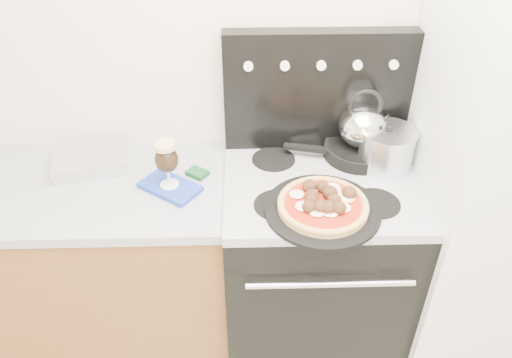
{
  "coord_description": "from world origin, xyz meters",
  "views": [
    {
      "loc": [
        -0.22,
        -0.39,
        2.07
      ],
      "look_at": [
        -0.18,
        1.05,
        1.02
      ],
      "focal_mm": 35.0,
      "sensor_mm": 36.0,
      "label": 1
    }
  ],
  "objects_px": {
    "beer_glass": "(167,164)",
    "tea_kettle": "(363,123)",
    "skillet": "(359,150)",
    "pizza_pan": "(322,210)",
    "base_cabinet": "(67,269)",
    "pizza": "(323,203)",
    "stock_pot": "(386,149)",
    "stove_body": "(313,267)",
    "oven_mitt": "(170,187)",
    "fridge": "(503,175)"
  },
  "relations": [
    {
      "from": "beer_glass",
      "to": "tea_kettle",
      "type": "bearing_deg",
      "value": 13.49
    },
    {
      "from": "skillet",
      "to": "pizza_pan",
      "type": "bearing_deg",
      "value": -119.09
    },
    {
      "from": "beer_glass",
      "to": "base_cabinet",
      "type": "bearing_deg",
      "value": 175.76
    },
    {
      "from": "pizza",
      "to": "stock_pot",
      "type": "xyz_separation_m",
      "value": [
        0.29,
        0.28,
        0.04
      ]
    },
    {
      "from": "stove_body",
      "to": "pizza",
      "type": "height_order",
      "value": "pizza"
    },
    {
      "from": "oven_mitt",
      "to": "stock_pot",
      "type": "xyz_separation_m",
      "value": [
        0.86,
        0.11,
        0.09
      ]
    },
    {
      "from": "stove_body",
      "to": "stock_pot",
      "type": "distance_m",
      "value": 0.63
    },
    {
      "from": "stove_body",
      "to": "beer_glass",
      "type": "height_order",
      "value": "beer_glass"
    },
    {
      "from": "stove_body",
      "to": "skillet",
      "type": "bearing_deg",
      "value": 44.08
    },
    {
      "from": "base_cabinet",
      "to": "pizza_pan",
      "type": "xyz_separation_m",
      "value": [
        1.08,
        -0.21,
        0.5
      ]
    },
    {
      "from": "pizza_pan",
      "to": "fridge",
      "type": "bearing_deg",
      "value": 12.63
    },
    {
      "from": "skillet",
      "to": "tea_kettle",
      "type": "relative_size",
      "value": 1.37
    },
    {
      "from": "beer_glass",
      "to": "skillet",
      "type": "distance_m",
      "value": 0.79
    },
    {
      "from": "oven_mitt",
      "to": "skillet",
      "type": "xyz_separation_m",
      "value": [
        0.77,
        0.18,
        0.04
      ]
    },
    {
      "from": "oven_mitt",
      "to": "fridge",
      "type": "bearing_deg",
      "value": -0.53
    },
    {
      "from": "fridge",
      "to": "tea_kettle",
      "type": "distance_m",
      "value": 0.57
    },
    {
      "from": "base_cabinet",
      "to": "tea_kettle",
      "type": "xyz_separation_m",
      "value": [
        1.28,
        0.15,
        0.65
      ]
    },
    {
      "from": "fridge",
      "to": "stock_pot",
      "type": "height_order",
      "value": "fridge"
    },
    {
      "from": "fridge",
      "to": "stock_pot",
      "type": "bearing_deg",
      "value": 164.54
    },
    {
      "from": "oven_mitt",
      "to": "skillet",
      "type": "relative_size",
      "value": 0.8
    },
    {
      "from": "stock_pot",
      "to": "base_cabinet",
      "type": "bearing_deg",
      "value": -177.06
    },
    {
      "from": "stove_body",
      "to": "pizza",
      "type": "relative_size",
      "value": 2.71
    },
    {
      "from": "stove_body",
      "to": "stock_pot",
      "type": "height_order",
      "value": "stock_pot"
    },
    {
      "from": "base_cabinet",
      "to": "pizza",
      "type": "bearing_deg",
      "value": -11.07
    },
    {
      "from": "oven_mitt",
      "to": "tea_kettle",
      "type": "distance_m",
      "value": 0.81
    },
    {
      "from": "skillet",
      "to": "stove_body",
      "type": "bearing_deg",
      "value": -135.92
    },
    {
      "from": "stock_pot",
      "to": "fridge",
      "type": "bearing_deg",
      "value": -15.46
    },
    {
      "from": "pizza_pan",
      "to": "skillet",
      "type": "bearing_deg",
      "value": 60.91
    },
    {
      "from": "pizza_pan",
      "to": "stock_pot",
      "type": "xyz_separation_m",
      "value": [
        0.29,
        0.28,
        0.07
      ]
    },
    {
      "from": "tea_kettle",
      "to": "stock_pot",
      "type": "distance_m",
      "value": 0.14
    },
    {
      "from": "pizza",
      "to": "tea_kettle",
      "type": "distance_m",
      "value": 0.43
    },
    {
      "from": "base_cabinet",
      "to": "oven_mitt",
      "type": "height_order",
      "value": "oven_mitt"
    },
    {
      "from": "base_cabinet",
      "to": "pizza",
      "type": "relative_size",
      "value": 4.46
    },
    {
      "from": "stove_body",
      "to": "oven_mitt",
      "type": "xyz_separation_m",
      "value": [
        -0.59,
        -0.01,
        0.47
      ]
    },
    {
      "from": "beer_glass",
      "to": "pizza",
      "type": "relative_size",
      "value": 0.6
    },
    {
      "from": "stove_body",
      "to": "oven_mitt",
      "type": "height_order",
      "value": "oven_mitt"
    },
    {
      "from": "fridge",
      "to": "beer_glass",
      "type": "xyz_separation_m",
      "value": [
        -1.29,
        0.01,
        0.07
      ]
    },
    {
      "from": "base_cabinet",
      "to": "stove_body",
      "type": "relative_size",
      "value": 1.65
    },
    {
      "from": "beer_glass",
      "to": "stock_pot",
      "type": "xyz_separation_m",
      "value": [
        0.86,
        0.11,
        -0.02
      ]
    },
    {
      "from": "base_cabinet",
      "to": "pizza_pan",
      "type": "bearing_deg",
      "value": -11.07
    },
    {
      "from": "stock_pot",
      "to": "pizza",
      "type": "bearing_deg",
      "value": -135.54
    },
    {
      "from": "pizza",
      "to": "tea_kettle",
      "type": "height_order",
      "value": "tea_kettle"
    },
    {
      "from": "base_cabinet",
      "to": "stock_pot",
      "type": "height_order",
      "value": "stock_pot"
    },
    {
      "from": "pizza",
      "to": "stock_pot",
      "type": "relative_size",
      "value": 1.52
    },
    {
      "from": "stove_body",
      "to": "skillet",
      "type": "height_order",
      "value": "skillet"
    },
    {
      "from": "base_cabinet",
      "to": "beer_glass",
      "type": "xyz_separation_m",
      "value": [
        0.51,
        -0.04,
        0.59
      ]
    },
    {
      "from": "oven_mitt",
      "to": "pizza_pan",
      "type": "relative_size",
      "value": 0.55
    },
    {
      "from": "pizza_pan",
      "to": "pizza",
      "type": "relative_size",
      "value": 1.29
    },
    {
      "from": "stove_body",
      "to": "fridge",
      "type": "distance_m",
      "value": 0.87
    },
    {
      "from": "stock_pot",
      "to": "pizza_pan",
      "type": "bearing_deg",
      "value": -135.54
    }
  ]
}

